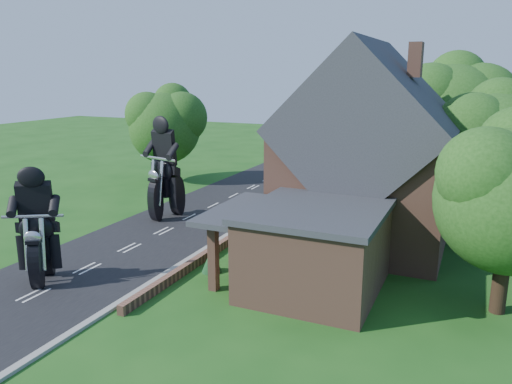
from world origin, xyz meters
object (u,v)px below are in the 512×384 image
at_px(house, 367,159).
at_px(motorcycle_follow, 167,203).
at_px(motorcycle_lead, 42,266).
at_px(garden_wall, 249,228).
at_px(annex, 313,247).

bearing_deg(house, motorcycle_follow, -176.57).
bearing_deg(motorcycle_lead, house, -166.18).
bearing_deg(motorcycle_follow, motorcycle_lead, 107.37).
bearing_deg(garden_wall, house, 9.17).
xyz_separation_m(annex, motorcycle_lead, (-10.49, -4.11, -1.02)).
distance_m(house, motorcycle_lead, 15.99).
bearing_deg(motorcycle_lead, annex, 170.75).
relative_size(house, motorcycle_follow, 5.15).
xyz_separation_m(house, motorcycle_follow, (-11.80, -0.71, -3.42)).
xyz_separation_m(garden_wall, motorcycle_lead, (-4.92, -9.91, 0.55)).
height_order(annex, motorcycle_lead, annex).
bearing_deg(motorcycle_follow, annex, 164.92).
xyz_separation_m(garden_wall, annex, (5.57, -5.80, 1.57)).
relative_size(house, annex, 1.45).
distance_m(garden_wall, house, 7.52).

